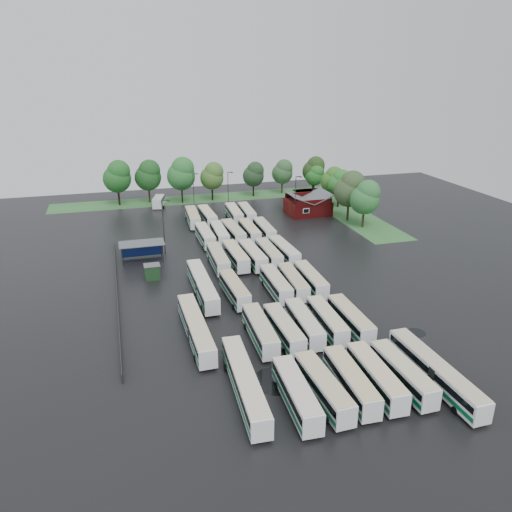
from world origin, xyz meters
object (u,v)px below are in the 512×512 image
object	(u,v)px
brick_building	(308,206)
artic_bus_west_a	(245,383)
minibus	(159,201)
artic_bus_east	(435,372)

from	to	relation	value
brick_building	artic_bus_west_a	distance (m)	73.61
brick_building	artic_bus_west_a	world-z (taller)	brick_building
artic_bus_west_a	brick_building	bearing A→B (deg)	65.67
brick_building	minibus	bearing A→B (deg)	154.39
artic_bus_east	artic_bus_west_a	bearing A→B (deg)	168.57
brick_building	artic_bus_east	distance (m)	70.60
artic_bus_west_a	minibus	xyz separation A→B (m)	(-1.26, 82.21, -0.18)
artic_bus_east	minibus	size ratio (longest dim) A/B	2.47
brick_building	minibus	size ratio (longest dim) A/B	1.55
brick_building	minibus	distance (m)	38.30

